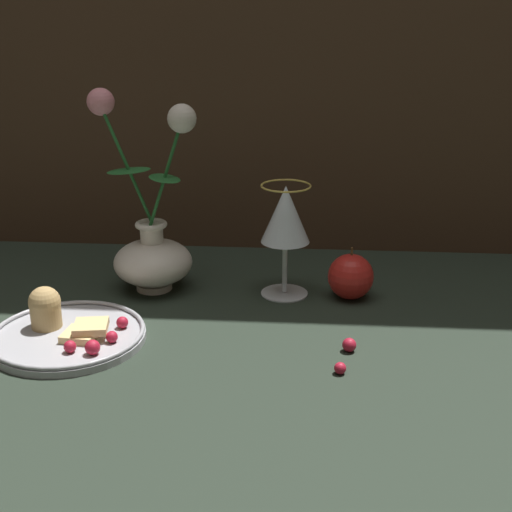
{
  "coord_description": "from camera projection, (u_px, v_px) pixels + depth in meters",
  "views": [
    {
      "loc": [
        0.17,
        -0.92,
        0.44
      ],
      "look_at": [
        0.1,
        0.01,
        0.1
      ],
      "focal_mm": 50.0,
      "sensor_mm": 36.0,
      "label": 1
    }
  ],
  "objects": [
    {
      "name": "ground_plane",
      "position": [
        189.0,
        322.0,
        1.02
      ],
      "size": [
        2.4,
        2.4,
        0.0
      ],
      "primitive_type": "plane",
      "color": "#232D23",
      "rests_on": "ground"
    },
    {
      "name": "vase",
      "position": [
        152.0,
        244.0,
        1.11
      ],
      "size": [
        0.16,
        0.12,
        0.31
      ],
      "color": "silver",
      "rests_on": "ground_plane"
    },
    {
      "name": "plate_with_pastries",
      "position": [
        66.0,
        331.0,
        0.96
      ],
      "size": [
        0.21,
        0.21,
        0.07
      ],
      "color": "#A3A3A8",
      "rests_on": "ground_plane"
    },
    {
      "name": "wine_glass",
      "position": [
        285.0,
        219.0,
        1.08
      ],
      "size": [
        0.08,
        0.08,
        0.18
      ],
      "color": "silver",
      "rests_on": "ground_plane"
    },
    {
      "name": "apple_beside_vase",
      "position": [
        351.0,
        277.0,
        1.09
      ],
      "size": [
        0.07,
        0.07,
        0.08
      ],
      "color": "red",
      "rests_on": "ground_plane"
    },
    {
      "name": "berry_near_plate",
      "position": [
        349.0,
        345.0,
        0.94
      ],
      "size": [
        0.02,
        0.02,
        0.02
      ],
      "primitive_type": "sphere",
      "color": "#AD192D",
      "rests_on": "ground_plane"
    },
    {
      "name": "berry_front_center",
      "position": [
        340.0,
        368.0,
        0.88
      ],
      "size": [
        0.02,
        0.02,
        0.02
      ],
      "primitive_type": "sphere",
      "color": "#AD192D",
      "rests_on": "ground_plane"
    }
  ]
}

